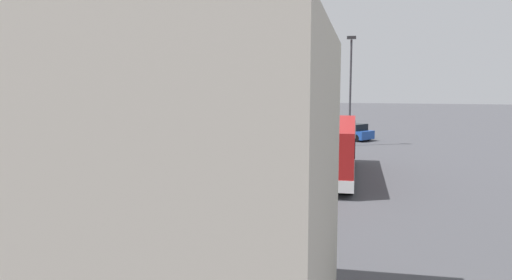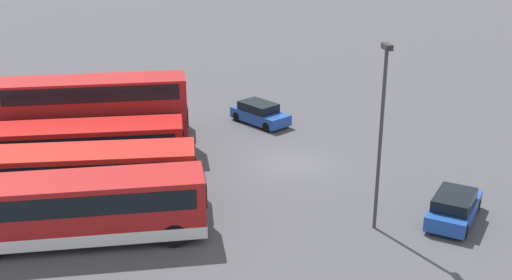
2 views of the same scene
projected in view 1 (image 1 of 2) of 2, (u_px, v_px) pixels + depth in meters
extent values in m
plane|color=#47474C|center=(244.00, 146.00, 38.94)|extent=(140.00, 140.00, 0.00)
cube|color=#A51919|center=(330.00, 147.00, 26.77)|extent=(2.58, 10.57, 2.60)
cube|color=silver|center=(330.00, 165.00, 26.90)|extent=(2.62, 10.61, 0.55)
cube|color=black|center=(331.00, 136.00, 26.70)|extent=(2.64, 9.77, 0.90)
cube|color=black|center=(335.00, 126.00, 31.86)|extent=(2.25, 0.07, 1.10)
cylinder|color=black|center=(315.00, 155.00, 30.90)|extent=(0.30, 1.10, 1.10)
cylinder|color=black|center=(352.00, 156.00, 30.47)|extent=(0.30, 1.10, 1.10)
cylinder|color=black|center=(302.00, 180.00, 23.35)|extent=(0.30, 1.10, 1.10)
cylinder|color=black|center=(350.00, 182.00, 22.92)|extent=(0.30, 1.10, 1.10)
cube|color=red|center=(266.00, 146.00, 27.04)|extent=(3.06, 11.14, 2.60)
cube|color=silver|center=(266.00, 165.00, 27.16)|extent=(3.10, 11.18, 0.55)
cube|color=black|center=(266.00, 135.00, 26.96)|extent=(3.08, 10.34, 0.90)
cube|color=black|center=(285.00, 126.00, 32.30)|extent=(2.25, 0.16, 1.10)
cylinder|color=black|center=(263.00, 154.00, 31.40)|extent=(0.35, 1.11, 1.10)
cylinder|color=black|center=(299.00, 155.00, 30.86)|extent=(0.35, 1.11, 1.10)
cylinder|color=black|center=(223.00, 180.00, 23.48)|extent=(0.35, 1.11, 1.10)
cylinder|color=black|center=(270.00, 182.00, 22.94)|extent=(0.35, 1.11, 1.10)
cube|color=#B71411|center=(197.00, 146.00, 27.19)|extent=(2.79, 11.46, 2.60)
cube|color=silver|center=(197.00, 164.00, 27.32)|extent=(2.83, 11.50, 0.55)
cube|color=black|center=(197.00, 135.00, 27.12)|extent=(2.83, 10.66, 0.90)
cube|color=black|center=(226.00, 125.00, 32.67)|extent=(2.25, 0.11, 1.10)
cylinder|color=black|center=(203.00, 153.00, 31.74)|extent=(0.32, 1.11, 1.10)
cylinder|color=black|center=(237.00, 154.00, 31.25)|extent=(0.32, 1.11, 1.10)
cylinder|color=black|center=(144.00, 180.00, 23.41)|extent=(0.32, 1.11, 1.10)
cylinder|color=black|center=(189.00, 182.00, 22.92)|extent=(0.32, 1.11, 1.10)
cube|color=#A51919|center=(144.00, 128.00, 28.60)|extent=(2.61, 10.51, 4.20)
cube|color=silver|center=(145.00, 160.00, 28.82)|extent=(2.65, 10.55, 0.55)
cube|color=black|center=(144.00, 132.00, 28.62)|extent=(2.66, 9.71, 0.90)
cube|color=black|center=(143.00, 102.00, 28.41)|extent=(2.66, 9.71, 0.90)
cube|color=black|center=(177.00, 123.00, 33.75)|extent=(2.25, 0.07, 1.10)
cylinder|color=black|center=(154.00, 151.00, 32.80)|extent=(0.31, 1.10, 1.10)
cylinder|color=black|center=(186.00, 152.00, 32.34)|extent=(0.31, 1.10, 1.10)
cylinder|color=black|center=(92.00, 172.00, 25.32)|extent=(0.31, 1.10, 1.10)
cylinder|color=black|center=(133.00, 174.00, 24.87)|extent=(0.31, 1.10, 1.10)
cube|color=red|center=(84.00, 141.00, 29.36)|extent=(3.03, 10.63, 2.60)
cube|color=silver|center=(85.00, 158.00, 29.48)|extent=(3.07, 10.67, 0.55)
cube|color=black|center=(84.00, 130.00, 29.28)|extent=(3.05, 9.83, 0.90)
cube|color=black|center=(128.00, 123.00, 34.37)|extent=(2.25, 0.16, 1.10)
cylinder|color=black|center=(103.00, 149.00, 33.48)|extent=(0.35, 1.11, 1.10)
cylinder|color=black|center=(133.00, 150.00, 32.94)|extent=(0.35, 1.11, 1.10)
cylinder|color=black|center=(23.00, 170.00, 26.05)|extent=(0.35, 1.11, 1.10)
cylinder|color=black|center=(61.00, 172.00, 25.51)|extent=(0.35, 1.11, 1.10)
cube|color=#1E479E|center=(349.00, 133.00, 43.14)|extent=(4.37, 3.92, 0.70)
cube|color=black|center=(351.00, 126.00, 42.92)|extent=(2.96, 2.80, 0.55)
cylinder|color=black|center=(330.00, 135.00, 43.73)|extent=(0.64, 0.56, 0.64)
cylinder|color=black|center=(341.00, 134.00, 44.78)|extent=(0.64, 0.56, 0.64)
cylinder|color=black|center=(357.00, 138.00, 41.56)|extent=(0.64, 0.56, 0.64)
cylinder|color=black|center=(368.00, 137.00, 42.61)|extent=(0.64, 0.56, 0.64)
cube|color=#1E479E|center=(154.00, 138.00, 39.62)|extent=(4.42, 3.81, 0.70)
cube|color=black|center=(151.00, 131.00, 39.47)|extent=(2.97, 2.75, 0.55)
cylinder|color=black|center=(170.00, 139.00, 40.94)|extent=(0.65, 0.54, 0.64)
cylinder|color=black|center=(174.00, 141.00, 39.48)|extent=(0.65, 0.54, 0.64)
cylinder|color=black|center=(134.00, 141.00, 39.82)|extent=(0.65, 0.54, 0.64)
cylinder|color=black|center=(137.00, 143.00, 38.36)|extent=(0.65, 0.54, 0.64)
cylinder|color=#38383D|center=(350.00, 93.00, 38.91)|extent=(0.16, 0.16, 8.25)
cube|color=#262628|center=(352.00, 38.00, 38.38)|extent=(0.70, 0.30, 0.24)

